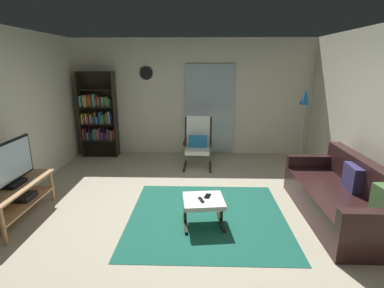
% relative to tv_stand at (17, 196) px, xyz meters
% --- Properties ---
extents(ground_plane, '(7.02, 7.02, 0.00)m').
position_rel_tv_stand_xyz_m(ground_plane, '(2.30, 0.24, -0.33)').
color(ground_plane, '#B3AB91').
extents(wall_back, '(5.60, 0.06, 2.60)m').
position_rel_tv_stand_xyz_m(wall_back, '(2.30, 3.14, 0.97)').
color(wall_back, silver).
rests_on(wall_back, ground).
extents(glass_door_panel, '(1.10, 0.01, 2.00)m').
position_rel_tv_stand_xyz_m(glass_door_panel, '(2.67, 3.07, 0.72)').
color(glass_door_panel, silver).
extents(area_rug, '(2.15, 2.05, 0.01)m').
position_rel_tv_stand_xyz_m(area_rug, '(2.57, 0.12, -0.33)').
color(area_rug, '#1B5D4B').
rests_on(area_rug, ground).
extents(tv_stand, '(0.49, 1.25, 0.50)m').
position_rel_tv_stand_xyz_m(tv_stand, '(0.00, 0.00, 0.00)').
color(tv_stand, tan).
rests_on(tv_stand, ground).
extents(television, '(0.20, 0.91, 0.60)m').
position_rel_tv_stand_xyz_m(television, '(0.00, -0.02, 0.45)').
color(television, black).
rests_on(television, tv_stand).
extents(bookshelf_near_tv, '(0.79, 0.30, 1.89)m').
position_rel_tv_stand_xyz_m(bookshelf_near_tv, '(0.18, 2.87, 0.58)').
color(bookshelf_near_tv, black).
rests_on(bookshelf_near_tv, ground).
extents(leather_sofa, '(0.85, 2.00, 0.82)m').
position_rel_tv_stand_xyz_m(leather_sofa, '(4.40, 0.15, -0.04)').
color(leather_sofa, '#301A1A').
rests_on(leather_sofa, ground).
extents(lounge_armchair, '(0.58, 0.67, 1.02)m').
position_rel_tv_stand_xyz_m(lounge_armchair, '(2.42, 2.22, 0.20)').
color(lounge_armchair, black).
rests_on(lounge_armchair, ground).
extents(ottoman, '(0.57, 0.54, 0.37)m').
position_rel_tv_stand_xyz_m(ottoman, '(2.52, -0.07, -0.03)').
color(ottoman, white).
rests_on(ottoman, ground).
extents(tv_remote, '(0.09, 0.15, 0.02)m').
position_rel_tv_stand_xyz_m(tv_remote, '(2.49, -0.12, 0.04)').
color(tv_remote, black).
rests_on(tv_remote, ottoman).
extents(cell_phone, '(0.10, 0.15, 0.01)m').
position_rel_tv_stand_xyz_m(cell_phone, '(2.57, 0.00, 0.04)').
color(cell_phone, black).
rests_on(cell_phone, ottoman).
extents(floor_lamp_by_shelf, '(0.22, 0.22, 1.55)m').
position_rel_tv_stand_xyz_m(floor_lamp_by_shelf, '(4.56, 2.37, 0.94)').
color(floor_lamp_by_shelf, '#A5A5AD').
rests_on(floor_lamp_by_shelf, ground).
extents(wall_clock, '(0.29, 0.03, 0.29)m').
position_rel_tv_stand_xyz_m(wall_clock, '(1.26, 3.07, 1.52)').
color(wall_clock, silver).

